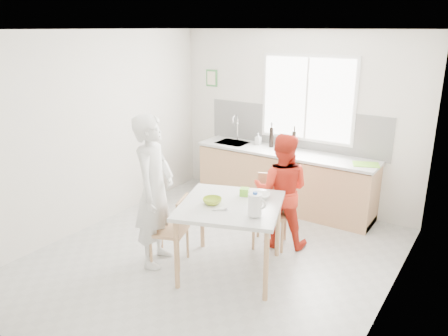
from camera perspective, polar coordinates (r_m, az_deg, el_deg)
The scene contains 21 objects.
ground at distance 5.51m, azimuth -1.47°, elevation -11.71°, with size 4.50×4.50×0.00m, color #B7B7B2.
room_shell at distance 4.91m, azimuth -1.62°, elevation 5.22°, with size 4.50×4.50×4.50m.
window at distance 6.74m, azimuth 10.83°, elevation 8.87°, with size 1.50×0.06×1.30m.
backsplash at distance 6.91m, azimuth 9.11°, elevation 5.18°, with size 3.00×0.02×0.65m, color white.
picture_frame at distance 7.55m, azimuth -1.62°, elevation 11.66°, with size 0.22×0.03×0.28m.
kitchen_counter at distance 6.88m, azimuth 7.75°, elevation -1.81°, with size 2.84×0.64×1.37m.
dining_table at distance 4.92m, azimuth 0.88°, elevation -5.62°, with size 1.40×1.40×0.85m.
chair_left at distance 5.22m, azimuth -6.55°, elevation -7.75°, with size 0.50×0.50×0.86m.
chair_far at distance 5.71m, azimuth 6.18°, elevation -5.05°, with size 0.54×0.54×0.92m.
person_white at distance 5.13m, azimuth -9.09°, elevation -3.03°, with size 0.66×0.44×1.82m, color silver.
person_red at distance 5.60m, azimuth 7.51°, elevation -2.95°, with size 0.72×0.56×1.49m, color red.
bowl_green at distance 4.87m, azimuth -1.54°, elevation -4.32°, with size 0.21×0.21×0.07m, color #9CBB2B.
bowl_white at distance 5.05m, azimuth 4.85°, elevation -3.65°, with size 0.21×0.21×0.05m, color white.
milk_jug at distance 4.52m, azimuth 4.10°, elevation -4.77°, with size 0.20×0.14×0.26m.
green_box at distance 5.10m, azimuth 2.69°, elevation -3.14°, with size 0.10×0.10×0.09m, color #7BD631.
spoon at distance 4.70m, azimuth -0.67°, elevation -5.48°, with size 0.01×0.01×0.16m, color #A5A5AA.
cutting_board at distance 6.31m, azimuth 18.05°, elevation 0.46°, with size 0.35×0.25×0.01m, color #7DD430.
wine_bottle_a at distance 6.90m, azimuth 6.22°, elevation 4.03°, with size 0.07×0.07×0.32m, color black.
wine_bottle_b at distance 6.78m, azimuth 9.12°, elevation 3.57°, with size 0.07×0.07×0.30m, color black.
jar_amber at distance 6.74m, azimuth 7.48°, elevation 2.96°, with size 0.06×0.06×0.16m, color brown.
soap_bottle at distance 7.05m, azimuth 4.49°, elevation 3.83°, with size 0.08×0.09×0.18m, color #999999.
Camera 1 is at (2.74, -3.93, 2.72)m, focal length 35.00 mm.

